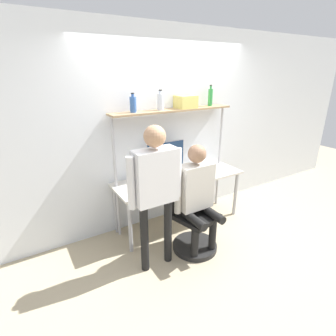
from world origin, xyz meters
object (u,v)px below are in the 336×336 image
(cell_phone, at_px, (191,177))
(person_seated, at_px, (197,191))
(person_standing, at_px, (156,182))
(bottle_blue, at_px, (133,104))
(monitor, at_px, (166,157))
(bottle_green, at_px, (210,97))
(bottle_clear, at_px, (160,102))
(storage_box, at_px, (186,102))
(office_chair, at_px, (193,227))
(laptop, at_px, (174,175))

(cell_phone, relative_size, person_seated, 0.11)
(person_standing, distance_m, bottle_blue, 1.06)
(person_standing, bearing_deg, monitor, 53.22)
(person_seated, xyz_separation_m, bottle_green, (0.77, 0.78, 0.97))
(monitor, distance_m, person_standing, 0.97)
(person_standing, bearing_deg, bottle_blue, 80.51)
(person_standing, xyz_separation_m, bottle_clear, (0.51, 0.79, 0.70))
(bottle_clear, bearing_deg, storage_box, -0.00)
(office_chair, height_order, storage_box, storage_box)
(cell_phone, xyz_separation_m, person_standing, (-0.84, -0.52, 0.32))
(monitor, xyz_separation_m, bottle_green, (0.75, 0.01, 0.77))
(cell_phone, distance_m, bottle_green, 1.18)
(cell_phone, height_order, bottle_clear, bottle_clear)
(storage_box, bearing_deg, monitor, -177.48)
(person_standing, height_order, bottle_green, bottle_green)
(laptop, bearing_deg, person_seated, -93.35)
(laptop, distance_m, bottle_green, 1.24)
(monitor, distance_m, bottle_clear, 0.75)
(person_seated, relative_size, bottle_blue, 5.86)
(office_chair, xyz_separation_m, bottle_clear, (-0.03, 0.74, 1.47))
(person_standing, bearing_deg, storage_box, 41.08)
(person_seated, bearing_deg, office_chair, 102.51)
(person_seated, relative_size, storage_box, 5.26)
(person_standing, bearing_deg, cell_phone, 31.67)
(office_chair, height_order, person_seated, person_seated)
(bottle_blue, bearing_deg, laptop, -24.78)
(laptop, bearing_deg, bottle_clear, 110.05)
(office_chair, relative_size, bottle_clear, 3.67)
(bottle_green, height_order, bottle_clear, bottle_green)
(bottle_green, xyz_separation_m, bottle_clear, (-0.82, 0.00, -0.02))
(monitor, distance_m, office_chair, 1.02)
(monitor, height_order, cell_phone, monitor)
(monitor, xyz_separation_m, laptop, (0.01, -0.20, -0.20))
(laptop, height_order, bottle_clear, bottle_clear)
(bottle_green, bearing_deg, office_chair, -136.77)
(cell_phone, distance_m, office_chair, 0.71)
(person_standing, distance_m, storage_box, 1.38)
(laptop, distance_m, bottle_clear, 0.98)
(laptop, relative_size, office_chair, 0.33)
(office_chair, xyz_separation_m, bottle_green, (0.78, 0.74, 1.48))
(cell_phone, height_order, bottle_green, bottle_green)
(monitor, relative_size, cell_phone, 3.91)
(monitor, bearing_deg, bottle_clear, 167.72)
(bottle_green, xyz_separation_m, bottle_blue, (-1.20, 0.00, -0.03))
(office_chair, bearing_deg, storage_box, 64.08)
(cell_phone, height_order, person_standing, person_standing)
(office_chair, height_order, bottle_blue, bottle_blue)
(bottle_clear, bearing_deg, person_seated, -86.82)
(bottle_blue, height_order, storage_box, bottle_blue)
(person_standing, bearing_deg, office_chair, 5.31)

